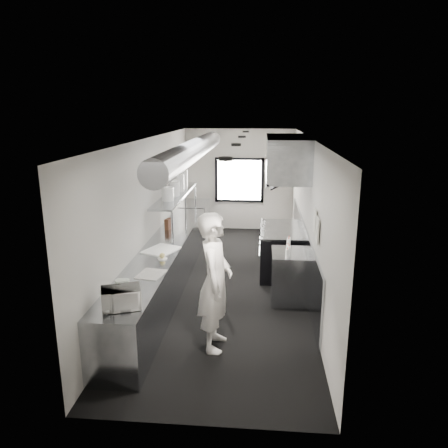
% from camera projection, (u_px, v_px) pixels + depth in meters
% --- Properties ---
extents(floor, '(3.00, 8.00, 0.01)m').
position_uv_depth(floor, '(228.00, 283.00, 8.53)').
color(floor, black).
rests_on(floor, ground).
extents(ceiling, '(3.00, 8.00, 0.01)m').
position_uv_depth(ceiling, '(228.00, 138.00, 7.80)').
color(ceiling, silver).
rests_on(ceiling, wall_back).
extents(wall_back, '(3.00, 0.02, 2.80)m').
position_uv_depth(wall_back, '(239.00, 180.00, 12.02)').
color(wall_back, '#B5B2AB').
rests_on(wall_back, floor).
extents(wall_front, '(3.00, 0.02, 2.80)m').
position_uv_depth(wall_front, '(197.00, 307.00, 4.32)').
color(wall_front, '#B5B2AB').
rests_on(wall_front, floor).
extents(wall_left, '(0.02, 8.00, 2.80)m').
position_uv_depth(wall_left, '(150.00, 212.00, 8.29)').
color(wall_left, '#B5B2AB').
rests_on(wall_left, floor).
extents(wall_right, '(0.02, 8.00, 2.80)m').
position_uv_depth(wall_right, '(308.00, 215.00, 8.04)').
color(wall_right, '#B5B2AB').
rests_on(wall_right, floor).
extents(wall_cladding, '(0.03, 5.50, 1.10)m').
position_uv_depth(wall_cladding, '(304.00, 253.00, 8.55)').
color(wall_cladding, gray).
rests_on(wall_cladding, wall_right).
extents(hvac_duct, '(0.40, 6.40, 0.40)m').
position_uv_depth(hvac_duct, '(194.00, 150.00, 8.31)').
color(hvac_duct, gray).
rests_on(hvac_duct, ceiling).
extents(service_window, '(1.36, 0.05, 1.25)m').
position_uv_depth(service_window, '(239.00, 180.00, 11.98)').
color(service_window, white).
rests_on(service_window, wall_back).
extents(exhaust_hood, '(0.81, 2.20, 0.88)m').
position_uv_depth(exhaust_hood, '(287.00, 158.00, 8.49)').
color(exhaust_hood, gray).
rests_on(exhaust_hood, ceiling).
extents(prep_counter, '(0.70, 6.00, 0.90)m').
position_uv_depth(prep_counter, '(164.00, 268.00, 8.03)').
color(prep_counter, gray).
rests_on(prep_counter, floor).
extents(pass_shelf, '(0.45, 3.00, 0.68)m').
position_uv_depth(pass_shelf, '(176.00, 195.00, 9.19)').
color(pass_shelf, gray).
rests_on(pass_shelf, prep_counter).
extents(range, '(0.88, 1.60, 0.94)m').
position_uv_depth(range, '(280.00, 250.00, 8.99)').
color(range, black).
rests_on(range, floor).
extents(bottle_station, '(0.65, 0.80, 0.90)m').
position_uv_depth(bottle_station, '(290.00, 276.00, 7.64)').
color(bottle_station, gray).
rests_on(bottle_station, floor).
extents(far_work_table, '(0.70, 1.20, 0.90)m').
position_uv_depth(far_work_table, '(195.00, 219.00, 11.59)').
color(far_work_table, gray).
rests_on(far_work_table, floor).
extents(notice_sheet_a, '(0.02, 0.28, 0.38)m').
position_uv_depth(notice_sheet_a, '(315.00, 221.00, 6.84)').
color(notice_sheet_a, beige).
rests_on(notice_sheet_a, wall_right).
extents(notice_sheet_b, '(0.02, 0.28, 0.38)m').
position_uv_depth(notice_sheet_b, '(317.00, 230.00, 6.51)').
color(notice_sheet_b, beige).
rests_on(notice_sheet_b, wall_right).
extents(line_cook, '(0.50, 0.74, 1.99)m').
position_uv_depth(line_cook, '(215.00, 282.00, 6.01)').
color(line_cook, white).
rests_on(line_cook, floor).
extents(microwave, '(0.54, 0.47, 0.27)m').
position_uv_depth(microwave, '(121.00, 298.00, 5.40)').
color(microwave, white).
rests_on(microwave, prep_counter).
extents(deli_tub_a, '(0.17, 0.17, 0.09)m').
position_uv_depth(deli_tub_a, '(125.00, 283.00, 6.10)').
color(deli_tub_a, silver).
rests_on(deli_tub_a, prep_counter).
extents(deli_tub_b, '(0.15, 0.15, 0.10)m').
position_uv_depth(deli_tub_b, '(120.00, 283.00, 6.07)').
color(deli_tub_b, silver).
rests_on(deli_tub_b, prep_counter).
extents(newspaper, '(0.42, 0.50, 0.01)m').
position_uv_depth(newspaper, '(151.00, 274.00, 6.52)').
color(newspaper, white).
rests_on(newspaper, prep_counter).
extents(small_plate, '(0.20, 0.20, 0.01)m').
position_uv_depth(small_plate, '(162.00, 259.00, 7.19)').
color(small_plate, silver).
rests_on(small_plate, prep_counter).
extents(pastry, '(0.09, 0.09, 0.09)m').
position_uv_depth(pastry, '(162.00, 256.00, 7.17)').
color(pastry, '#DDCC74').
rests_on(pastry, small_plate).
extents(cutting_board, '(0.67, 0.75, 0.02)m').
position_uv_depth(cutting_board, '(161.00, 250.00, 7.63)').
color(cutting_board, white).
rests_on(cutting_board, prep_counter).
extents(knife_block, '(0.13, 0.22, 0.22)m').
position_uv_depth(knife_block, '(168.00, 224.00, 8.96)').
color(knife_block, '#522B1D').
rests_on(knife_block, prep_counter).
extents(plate_stack_a, '(0.27, 0.27, 0.27)m').
position_uv_depth(plate_stack_a, '(168.00, 194.00, 8.46)').
color(plate_stack_a, silver).
rests_on(plate_stack_a, pass_shelf).
extents(plate_stack_b, '(0.26, 0.26, 0.32)m').
position_uv_depth(plate_stack_b, '(174.00, 188.00, 8.93)').
color(plate_stack_b, silver).
rests_on(plate_stack_b, pass_shelf).
extents(plate_stack_c, '(0.32, 0.32, 0.38)m').
position_uv_depth(plate_stack_c, '(178.00, 183.00, 9.41)').
color(plate_stack_c, silver).
rests_on(plate_stack_c, pass_shelf).
extents(plate_stack_d, '(0.33, 0.33, 0.41)m').
position_uv_depth(plate_stack_d, '(182.00, 179.00, 9.78)').
color(plate_stack_d, silver).
rests_on(plate_stack_d, pass_shelf).
extents(squeeze_bottle_a, '(0.06, 0.06, 0.16)m').
position_uv_depth(squeeze_bottle_a, '(287.00, 254.00, 7.21)').
color(squeeze_bottle_a, white).
rests_on(squeeze_bottle_a, bottle_station).
extents(squeeze_bottle_b, '(0.08, 0.08, 0.18)m').
position_uv_depth(squeeze_bottle_b, '(289.00, 251.00, 7.32)').
color(squeeze_bottle_b, white).
rests_on(squeeze_bottle_b, bottle_station).
extents(squeeze_bottle_c, '(0.06, 0.06, 0.16)m').
position_uv_depth(squeeze_bottle_c, '(288.00, 249.00, 7.47)').
color(squeeze_bottle_c, white).
rests_on(squeeze_bottle_c, bottle_station).
extents(squeeze_bottle_d, '(0.07, 0.07, 0.20)m').
position_uv_depth(squeeze_bottle_d, '(289.00, 244.00, 7.66)').
color(squeeze_bottle_d, white).
rests_on(squeeze_bottle_d, bottle_station).
extents(squeeze_bottle_e, '(0.07, 0.07, 0.17)m').
position_uv_depth(squeeze_bottle_e, '(289.00, 242.00, 7.83)').
color(squeeze_bottle_e, white).
rests_on(squeeze_bottle_e, bottle_station).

